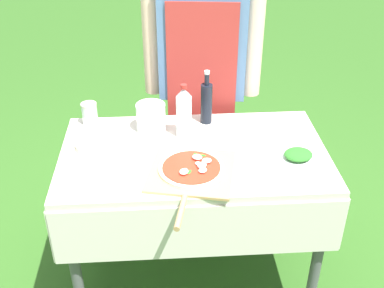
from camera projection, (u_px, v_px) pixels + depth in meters
The scene contains 10 objects.
ground_plane at pixel (194, 274), 2.66m from camera, with size 12.00×12.00×0.00m, color #2D5B1E.
prep_table at pixel (194, 171), 2.29m from camera, with size 1.25×0.72×0.81m.
person_cook at pixel (202, 68), 2.60m from camera, with size 0.63×0.25×1.68m.
pizza_on_peel at pixel (191, 171), 2.07m from camera, with size 0.43×0.58×0.05m.
oil_bottle at pixel (206, 102), 2.40m from camera, with size 0.06×0.06×0.28m.
water_bottle at pixel (184, 112), 2.28m from camera, with size 0.07×0.07×0.27m.
herb_container at pixel (298, 155), 2.16m from camera, with size 0.18×0.17×0.04m.
mixing_tub at pixel (151, 117), 2.36m from camera, with size 0.14×0.14×0.14m, color silver.
plate_stack at pixel (100, 143), 2.26m from camera, with size 0.23×0.23×0.03m.
sauce_jar at pixel (90, 115), 2.42m from camera, with size 0.08×0.08×0.11m.
Camera 1 is at (-0.13, -1.87, 2.02)m, focal length 45.00 mm.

